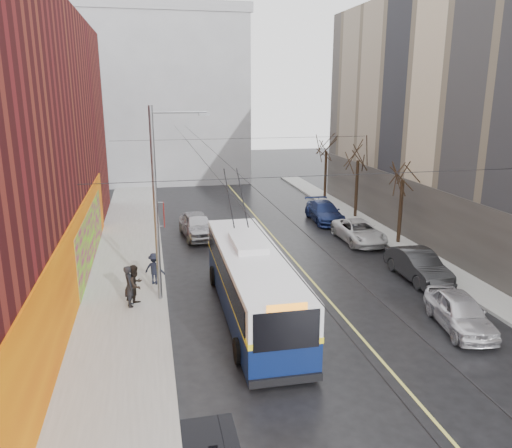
{
  "coord_description": "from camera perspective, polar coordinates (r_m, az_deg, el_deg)",
  "views": [
    {
      "loc": [
        -6.45,
        -12.25,
        9.59
      ],
      "look_at": [
        -1.34,
        11.64,
        3.05
      ],
      "focal_mm": 35.0,
      "sensor_mm": 36.0,
      "label": 1
    }
  ],
  "objects": [
    {
      "name": "ground",
      "position": [
        16.84,
        13.71,
        -20.22
      ],
      "size": [
        140.0,
        140.0,
        0.0
      ],
      "primitive_type": "plane",
      "color": "black",
      "rests_on": "ground"
    },
    {
      "name": "sidewalk_left",
      "position": [
        26.09,
        -14.74,
        -6.92
      ],
      "size": [
        4.0,
        60.0,
        0.15
      ],
      "primitive_type": "cube",
      "color": "gray",
      "rests_on": "ground"
    },
    {
      "name": "sidewalk_right",
      "position": [
        30.28,
        19.4,
        -4.21
      ],
      "size": [
        2.0,
        60.0,
        0.15
      ],
      "primitive_type": "cube",
      "color": "gray",
      "rests_on": "ground"
    },
    {
      "name": "lane_line",
      "position": [
        29.05,
        4.52,
        -4.33
      ],
      "size": [
        0.12,
        50.0,
        0.01
      ],
      "primitive_type": "cube",
      "color": "#BFB74C",
      "rests_on": "ground"
    },
    {
      "name": "building_far",
      "position": [
        57.24,
        -12.0,
        14.1
      ],
      "size": [
        20.5,
        12.1,
        18.0
      ],
      "color": "gray",
      "rests_on": "ground"
    },
    {
      "name": "streetlight_pole",
      "position": [
        22.75,
        -11.04,
        2.67
      ],
      "size": [
        2.65,
        0.6,
        9.0
      ],
      "color": "slate",
      "rests_on": "ground"
    },
    {
      "name": "catenary_wires",
      "position": [
        27.5,
        -3.85,
        7.97
      ],
      "size": [
        18.0,
        60.0,
        0.22
      ],
      "color": "black"
    },
    {
      "name": "tree_near",
      "position": [
        32.52,
        16.53,
        6.21
      ],
      "size": [
        3.2,
        3.2,
        6.4
      ],
      "color": "black",
      "rests_on": "ground"
    },
    {
      "name": "tree_mid",
      "position": [
        38.73,
        11.64,
        8.25
      ],
      "size": [
        3.2,
        3.2,
        6.68
      ],
      "color": "black",
      "rests_on": "ground"
    },
    {
      "name": "tree_far",
      "position": [
        45.2,
        8.07,
        9.19
      ],
      "size": [
        3.2,
        3.2,
        6.57
      ],
      "color": "black",
      "rests_on": "ground"
    },
    {
      "name": "pigeons_flying",
      "position": [
        22.58,
        -1.31,
        9.78
      ],
      "size": [
        3.12,
        1.06,
        1.32
      ],
      "color": "slate"
    },
    {
      "name": "trolleybus",
      "position": [
        21.82,
        -0.44,
        -6.59
      ],
      "size": [
        2.9,
        11.95,
        5.63
      ],
      "rotation": [
        0.0,
        0.0,
        -0.01
      ],
      "color": "#081643",
      "rests_on": "ground"
    },
    {
      "name": "parked_car_a",
      "position": [
        22.62,
        22.26,
        -9.24
      ],
      "size": [
        2.43,
        4.56,
        1.48
      ],
      "primitive_type": "imported",
      "rotation": [
        0.0,
        0.0,
        -0.17
      ],
      "color": "silver",
      "rests_on": "ground"
    },
    {
      "name": "parked_car_b",
      "position": [
        27.5,
        18.03,
        -4.49
      ],
      "size": [
        1.64,
        4.68,
        1.54
      ],
      "primitive_type": "imported",
      "rotation": [
        0.0,
        0.0,
        -0.0
      ],
      "color": "#27282A",
      "rests_on": "ground"
    },
    {
      "name": "parked_car_c",
      "position": [
        33.27,
        11.69,
        -0.85
      ],
      "size": [
        2.31,
        4.98,
        1.38
      ],
      "primitive_type": "imported",
      "rotation": [
        0.0,
        0.0,
        0.0
      ],
      "color": "silver",
      "rests_on": "ground"
    },
    {
      "name": "parked_car_d",
      "position": [
        38.06,
        7.82,
        1.39
      ],
      "size": [
        2.27,
        5.14,
        1.47
      ],
      "primitive_type": "imported",
      "rotation": [
        0.0,
        0.0,
        -0.04
      ],
      "color": "navy",
      "rests_on": "ground"
    },
    {
      "name": "following_car",
      "position": [
        33.89,
        -6.76,
        -0.1
      ],
      "size": [
        2.46,
        5.07,
        1.67
      ],
      "primitive_type": "imported",
      "rotation": [
        0.0,
        0.0,
        0.1
      ],
      "color": "#A6A5AA",
      "rests_on": "ground"
    },
    {
      "name": "pedestrian_a",
      "position": [
        23.26,
        -14.26,
        -6.89
      ],
      "size": [
        0.51,
        0.73,
        1.91
      ],
      "primitive_type": "imported",
      "rotation": [
        0.0,
        0.0,
        1.64
      ],
      "color": "black",
      "rests_on": "sidewalk_left"
    },
    {
      "name": "pedestrian_b",
      "position": [
        23.38,
        -13.63,
        -6.77
      ],
      "size": [
        1.09,
        1.16,
        1.88
      ],
      "primitive_type": "imported",
      "rotation": [
        0.0,
        0.0,
        1.01
      ],
      "color": "black",
      "rests_on": "sidewalk_left"
    },
    {
      "name": "pedestrian_c",
      "position": [
        25.63,
        -11.52,
        -5.02
      ],
      "size": [
        1.2,
        1.0,
        1.62
      ],
      "primitive_type": "imported",
      "rotation": [
        0.0,
        0.0,
        2.68
      ],
      "color": "black",
      "rests_on": "sidewalk_left"
    }
  ]
}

